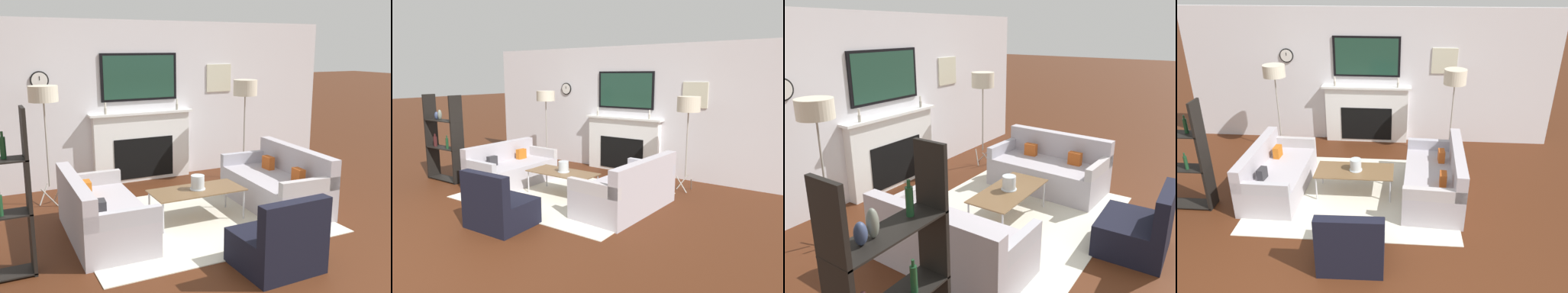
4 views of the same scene
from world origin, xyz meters
The scene contains 9 objects.
fireplace_wall centered at (0.00, 4.80, 1.22)m, with size 7.45×0.28×2.70m.
area_rug centered at (0.00, 2.58, 0.01)m, with size 3.18×2.46×0.01m.
couch_left centered at (-1.29, 2.58, 0.28)m, with size 0.87×1.71×0.78m.
couch_right centered at (1.29, 2.57, 0.30)m, with size 0.97×1.79×0.85m.
armchair centered at (0.15, 0.97, 0.26)m, with size 0.82×0.76×0.82m.
coffee_table centered at (0.00, 2.57, 0.40)m, with size 1.24×0.57×0.42m.
hurricane_candle centered at (0.02, 2.59, 0.51)m, with size 0.21×0.21×0.19m.
floor_lamp_left centered at (-1.66, 4.08, 1.60)m, with size 0.41×0.41×1.74m.
floor_lamp_right centered at (1.66, 4.08, 1.56)m, with size 0.41×0.41×1.72m.
Camera 1 is at (-2.54, -2.59, 2.28)m, focal length 42.00 mm.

